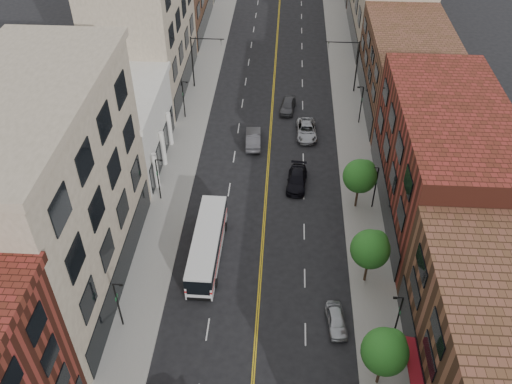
% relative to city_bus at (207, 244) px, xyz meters
% --- Properties ---
extents(sidewalk_left, '(4.00, 110.00, 0.15)m').
position_rel_city_bus_xyz_m(sidewalk_left, '(-5.00, 18.83, -1.56)').
color(sidewalk_left, gray).
rests_on(sidewalk_left, ground).
extents(sidewalk_right, '(4.00, 110.00, 0.15)m').
position_rel_city_bus_xyz_m(sidewalk_right, '(15.00, 18.83, -1.56)').
color(sidewalk_right, gray).
rests_on(sidewalk_right, ground).
extents(bldg_l_tanoffice, '(10.00, 22.00, 18.00)m').
position_rel_city_bus_xyz_m(bldg_l_tanoffice, '(-12.00, -3.17, 7.37)').
color(bldg_l_tanoffice, gray).
rests_on(bldg_l_tanoffice, ground).
extents(bldg_l_white, '(10.00, 14.00, 8.00)m').
position_rel_city_bus_xyz_m(bldg_l_white, '(-12.00, 14.83, 2.37)').
color(bldg_l_white, silver).
rests_on(bldg_l_white, ground).
extents(bldg_l_far_a, '(10.00, 20.00, 18.00)m').
position_rel_city_bus_xyz_m(bldg_l_far_a, '(-12.00, 31.83, 7.37)').
color(bldg_l_far_a, gray).
rests_on(bldg_l_far_a, ground).
extents(bldg_r_mid, '(10.00, 22.00, 12.00)m').
position_rel_city_bus_xyz_m(bldg_r_mid, '(22.00, 7.83, 4.37)').
color(bldg_r_mid, '#582317').
rests_on(bldg_r_mid, ground).
extents(bldg_r_far_a, '(10.00, 20.00, 10.00)m').
position_rel_city_bus_xyz_m(bldg_r_far_a, '(22.00, 28.83, 3.37)').
color(bldg_r_far_a, brown).
rests_on(bldg_r_far_a, ground).
extents(tree_r_1, '(3.40, 3.40, 5.59)m').
position_rel_city_bus_xyz_m(tree_r_1, '(14.39, -12.10, 2.50)').
color(tree_r_1, black).
rests_on(tree_r_1, sidewalk_right).
extents(tree_r_2, '(3.40, 3.40, 5.59)m').
position_rel_city_bus_xyz_m(tree_r_2, '(14.39, -2.10, 2.50)').
color(tree_r_2, black).
rests_on(tree_r_2, sidewalk_right).
extents(tree_r_3, '(3.40, 3.40, 5.59)m').
position_rel_city_bus_xyz_m(tree_r_3, '(14.39, 7.90, 2.50)').
color(tree_r_3, black).
rests_on(tree_r_3, sidewalk_right).
extents(lamp_l_1, '(0.81, 0.55, 5.05)m').
position_rel_city_bus_xyz_m(lamp_l_1, '(-5.95, -8.17, 1.34)').
color(lamp_l_1, black).
rests_on(lamp_l_1, sidewalk_left).
extents(lamp_l_2, '(0.81, 0.55, 5.05)m').
position_rel_city_bus_xyz_m(lamp_l_2, '(-5.95, 7.83, 1.34)').
color(lamp_l_2, black).
rests_on(lamp_l_2, sidewalk_left).
extents(lamp_l_3, '(0.81, 0.55, 5.05)m').
position_rel_city_bus_xyz_m(lamp_l_3, '(-5.95, 23.83, 1.34)').
color(lamp_l_3, black).
rests_on(lamp_l_3, sidewalk_left).
extents(lamp_r_1, '(0.81, 0.55, 5.05)m').
position_rel_city_bus_xyz_m(lamp_r_1, '(15.96, -8.17, 1.34)').
color(lamp_r_1, black).
rests_on(lamp_r_1, sidewalk_right).
extents(lamp_r_2, '(0.81, 0.55, 5.05)m').
position_rel_city_bus_xyz_m(lamp_r_2, '(15.96, 7.83, 1.34)').
color(lamp_r_2, black).
rests_on(lamp_r_2, sidewalk_right).
extents(lamp_r_3, '(0.81, 0.55, 5.05)m').
position_rel_city_bus_xyz_m(lamp_r_3, '(15.96, 23.83, 1.34)').
color(lamp_r_3, black).
rests_on(lamp_r_3, sidewalk_right).
extents(signal_mast_left, '(4.49, 0.18, 7.20)m').
position_rel_city_bus_xyz_m(signal_mast_left, '(-5.26, 31.83, 3.02)').
color(signal_mast_left, black).
rests_on(signal_mast_left, sidewalk_left).
extents(signal_mast_right, '(4.49, 0.18, 7.20)m').
position_rel_city_bus_xyz_m(signal_mast_right, '(15.27, 31.83, 3.02)').
color(signal_mast_right, black).
rests_on(signal_mast_right, sidewalk_right).
extents(city_bus, '(2.76, 10.95, 2.80)m').
position_rel_city_bus_xyz_m(city_bus, '(0.00, 0.00, 0.00)').
color(city_bus, silver).
rests_on(city_bus, ground).
extents(car_parked_far, '(1.89, 3.90, 1.28)m').
position_rel_city_bus_xyz_m(car_parked_far, '(11.50, -7.13, -0.99)').
color(car_parked_far, '#AFB2B7').
rests_on(car_parked_far, ground).
extents(car_lane_behind, '(2.02, 5.06, 1.64)m').
position_rel_city_bus_xyz_m(car_lane_behind, '(3.05, 18.51, -0.81)').
color(car_lane_behind, '#424246').
rests_on(car_lane_behind, ground).
extents(car_lane_a, '(2.45, 5.15, 1.45)m').
position_rel_city_bus_xyz_m(car_lane_a, '(8.24, 11.10, -0.91)').
color(car_lane_a, black).
rests_on(car_lane_a, ground).
extents(car_lane_b, '(2.60, 5.32, 1.46)m').
position_rel_city_bus_xyz_m(car_lane_b, '(9.39, 20.80, -0.90)').
color(car_lane_b, '#9EA0A5').
rests_on(car_lane_b, ground).
extents(car_lane_c, '(2.30, 4.57, 1.49)m').
position_rel_city_bus_xyz_m(car_lane_c, '(7.03, 26.43, -0.88)').
color(car_lane_c, '#444448').
rests_on(car_lane_c, ground).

